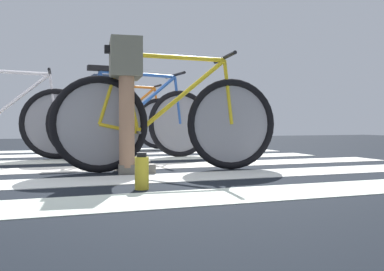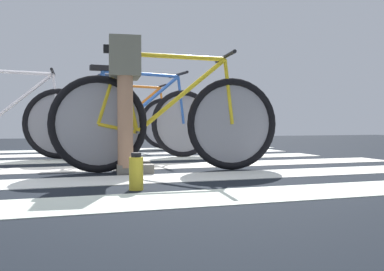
{
  "view_description": "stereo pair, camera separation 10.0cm",
  "coord_description": "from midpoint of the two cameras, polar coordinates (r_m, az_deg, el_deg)",
  "views": [
    {
      "loc": [
        -0.42,
        -3.66,
        0.39
      ],
      "look_at": [
        0.69,
        -0.52,
        0.29
      ],
      "focal_mm": 39.96,
      "sensor_mm": 36.0,
      "label": 1
    },
    {
      "loc": [
        -0.32,
        -3.66,
        0.39
      ],
      "look_at": [
        0.69,
        -0.52,
        0.29
      ],
      "focal_mm": 39.96,
      "sensor_mm": 36.0,
      "label": 2
    }
  ],
  "objects": [
    {
      "name": "ground",
      "position": [
        3.7,
        -13.62,
        -4.22
      ],
      "size": [
        18.0,
        14.0,
        0.02
      ],
      "color": "black"
    },
    {
      "name": "crosswalk_markings",
      "position": [
        3.91,
        -13.61,
        -3.72
      ],
      "size": [
        5.47,
        4.27,
        0.0
      ],
      "color": "silver",
      "rests_on": "ground"
    },
    {
      "name": "bicycle_1_of_4",
      "position": [
        3.24,
        -4.19,
        2.0
      ],
      "size": [
        1.73,
        0.52,
        0.93
      ],
      "rotation": [
        0.0,
        0.0,
        -0.11
      ],
      "color": "black",
      "rests_on": "ground"
    },
    {
      "name": "cyclist_1_of_4",
      "position": [
        3.22,
        -9.7,
        6.41
      ],
      "size": [
        0.35,
        0.43,
        0.98
      ],
      "rotation": [
        0.0,
        0.0,
        -0.11
      ],
      "color": "#A87A5B",
      "rests_on": "ground"
    },
    {
      "name": "bicycle_2_of_4",
      "position": [
        4.41,
        -8.4,
        1.91
      ],
      "size": [
        1.73,
        0.52,
        0.93
      ],
      "rotation": [
        0.0,
        0.0,
        0.08
      ],
      "color": "black",
      "rests_on": "ground"
    },
    {
      "name": "bicycle_3_of_4",
      "position": [
        4.58,
        -24.74,
        1.76
      ],
      "size": [
        1.74,
        0.52,
        0.93
      ],
      "rotation": [
        0.0,
        0.0,
        -0.04
      ],
      "color": "black",
      "rests_on": "ground"
    },
    {
      "name": "bicycle_4_of_4",
      "position": [
        5.91,
        -9.65,
        1.85
      ],
      "size": [
        1.74,
        0.52,
        0.93
      ],
      "rotation": [
        0.0,
        0.0,
        0.05
      ],
      "color": "black",
      "rests_on": "ground"
    },
    {
      "name": "cyclist_4_of_4",
      "position": [
        5.85,
        -12.64,
        4.38
      ],
      "size": [
        0.33,
        0.42,
        1.0
      ],
      "rotation": [
        0.0,
        0.0,
        0.05
      ],
      "color": "tan",
      "rests_on": "ground"
    },
    {
      "name": "water_bottle",
      "position": [
        2.37,
        -7.91,
        -4.9
      ],
      "size": [
        0.08,
        0.08,
        0.2
      ],
      "color": "gold",
      "rests_on": "ground"
    }
  ]
}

